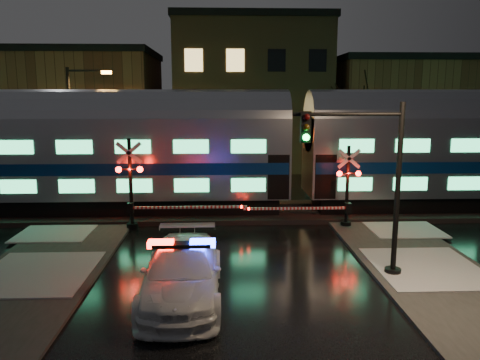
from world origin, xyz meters
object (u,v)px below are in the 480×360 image
at_px(police_car, 182,272).
at_px(crossing_signal_left, 139,193).
at_px(crossing_signal_right, 339,195).
at_px(streetlight, 75,124).
at_px(traffic_light, 371,187).

bearing_deg(police_car, crossing_signal_left, 108.38).
height_order(crossing_signal_right, streetlight, streetlight).
height_order(crossing_signal_right, crossing_signal_left, crossing_signal_left).
xyz_separation_m(police_car, crossing_signal_left, (-2.46, 7.15, 0.87)).
height_order(police_car, streetlight, streetlight).
bearing_deg(police_car, streetlight, 116.46).
bearing_deg(crossing_signal_left, crossing_signal_right, -0.06).
bearing_deg(crossing_signal_left, police_car, -71.00).
bearing_deg(police_car, crossing_signal_right, 47.68).
xyz_separation_m(crossing_signal_right, streetlight, (-13.45, 6.70, 2.76)).
relative_size(crossing_signal_right, traffic_light, 0.92).
bearing_deg(crossing_signal_left, streetlight, 124.59).
bearing_deg(traffic_light, police_car, -156.71).
distance_m(crossing_signal_left, streetlight, 8.54).
height_order(crossing_signal_left, traffic_light, traffic_light).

